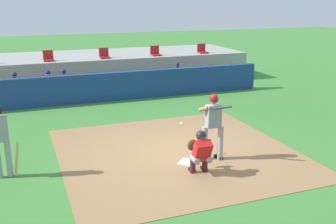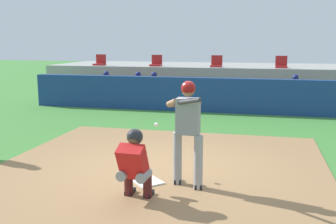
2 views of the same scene
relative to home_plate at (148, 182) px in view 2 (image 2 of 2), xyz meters
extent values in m
plane|color=#428438|center=(0.00, 0.80, -0.02)|extent=(80.00, 80.00, 0.00)
cube|color=#9E754C|center=(0.00, 0.80, -0.02)|extent=(6.40, 6.40, 0.01)
cube|color=white|center=(0.00, 0.00, 0.00)|extent=(0.62, 0.62, 0.02)
cylinder|color=#99999E|center=(0.51, 0.07, 0.44)|extent=(0.15, 0.15, 0.92)
cylinder|color=#99999E|center=(0.89, -0.08, 0.44)|extent=(0.15, 0.15, 0.92)
cube|color=gray|center=(0.70, 0.00, 1.20)|extent=(0.39, 0.25, 0.60)
sphere|color=#996B4C|center=(0.70, 0.00, 1.63)|extent=(0.21, 0.21, 0.21)
sphere|color=maroon|center=(0.70, 0.00, 1.66)|extent=(0.24, 0.24, 0.24)
cylinder|color=#996B4C|center=(0.43, 0.03, 1.41)|extent=(0.25, 0.25, 0.17)
cylinder|color=#996B4C|center=(0.62, 0.07, 1.41)|extent=(0.57, 0.16, 0.18)
cylinder|color=#333338|center=(0.66, -0.18, 1.45)|extent=(0.67, 0.62, 0.24)
cube|color=black|center=(0.49, 0.13, 0.02)|extent=(0.18, 0.28, 0.09)
cube|color=black|center=(0.88, -0.02, 0.02)|extent=(0.18, 0.28, 0.09)
cylinder|color=gray|center=(-0.15, -0.76, 0.40)|extent=(0.18, 0.33, 0.16)
cylinder|color=#4C1919|center=(-0.14, -0.61, 0.19)|extent=(0.14, 0.14, 0.42)
cube|color=black|center=(-0.14, -0.55, 0.02)|extent=(0.12, 0.25, 0.08)
cylinder|color=gray|center=(0.17, -0.78, 0.40)|extent=(0.18, 0.33, 0.16)
cylinder|color=#4C1919|center=(0.18, -0.63, 0.19)|extent=(0.14, 0.14, 0.42)
cube|color=black|center=(0.18, -0.57, 0.02)|extent=(0.12, 0.25, 0.08)
cube|color=red|center=(0.01, -0.82, 0.62)|extent=(0.43, 0.46, 0.57)
cube|color=#2D2D33|center=(0.01, -0.70, 0.62)|extent=(0.39, 0.28, 0.45)
sphere|color=brown|center=(0.01, -0.74, 0.96)|extent=(0.21, 0.21, 0.21)
sphere|color=#232328|center=(0.01, -0.72, 0.98)|extent=(0.25, 0.25, 0.25)
cylinder|color=brown|center=(-0.02, -0.59, 0.62)|extent=(0.13, 0.46, 0.10)
ellipsoid|color=brown|center=(-0.05, -0.37, 0.62)|extent=(0.29, 0.14, 0.30)
sphere|color=white|center=(0.01, 0.52, 0.91)|extent=(0.07, 0.07, 0.07)
cube|color=navy|center=(0.00, 7.30, 0.58)|extent=(13.00, 0.30, 1.20)
cube|color=olive|center=(0.00, 8.30, 0.20)|extent=(11.80, 0.44, 0.45)
cylinder|color=#939399|center=(-4.26, 8.05, 0.47)|extent=(0.15, 0.40, 0.15)
cylinder|color=#939399|center=(-4.26, 7.85, 0.20)|extent=(0.13, 0.13, 0.45)
cube|color=maroon|center=(-4.26, 7.80, 0.02)|extent=(0.11, 0.24, 0.08)
cylinder|color=#939399|center=(-4.00, 8.05, 0.47)|extent=(0.15, 0.40, 0.15)
cylinder|color=#939399|center=(-4.00, 7.85, 0.20)|extent=(0.13, 0.13, 0.45)
cube|color=maroon|center=(-4.00, 7.80, 0.02)|extent=(0.11, 0.24, 0.08)
cube|color=red|center=(-4.13, 8.27, 0.74)|extent=(0.36, 0.22, 0.54)
sphere|color=#996B4C|center=(-4.13, 8.27, 1.13)|extent=(0.20, 0.20, 0.20)
sphere|color=navy|center=(-4.13, 8.27, 1.17)|extent=(0.22, 0.22, 0.22)
cylinder|color=#996B4C|center=(-4.33, 8.13, 0.63)|extent=(0.09, 0.41, 0.22)
cylinder|color=#996B4C|center=(-3.93, 8.13, 0.63)|extent=(0.09, 0.41, 0.22)
cylinder|color=#939399|center=(-2.94, 8.05, 0.47)|extent=(0.15, 0.40, 0.15)
cylinder|color=#939399|center=(-2.94, 7.85, 0.20)|extent=(0.13, 0.13, 0.45)
cube|color=maroon|center=(-2.94, 7.80, 0.02)|extent=(0.11, 0.24, 0.08)
cylinder|color=#939399|center=(-2.68, 8.05, 0.47)|extent=(0.15, 0.40, 0.15)
cylinder|color=#939399|center=(-2.68, 7.85, 0.20)|extent=(0.13, 0.13, 0.45)
cube|color=maroon|center=(-2.68, 7.80, 0.02)|extent=(0.11, 0.24, 0.08)
cube|color=red|center=(-2.81, 8.27, 0.74)|extent=(0.36, 0.22, 0.54)
sphere|color=tan|center=(-2.81, 8.27, 1.13)|extent=(0.20, 0.20, 0.20)
sphere|color=navy|center=(-2.81, 8.27, 1.17)|extent=(0.22, 0.22, 0.22)
cylinder|color=tan|center=(-3.01, 8.13, 0.63)|extent=(0.09, 0.41, 0.22)
cylinder|color=tan|center=(-2.61, 8.13, 0.63)|extent=(0.09, 0.41, 0.22)
cylinder|color=#939399|center=(-2.30, 8.05, 0.47)|extent=(0.15, 0.40, 0.15)
cylinder|color=#939399|center=(-2.30, 7.85, 0.20)|extent=(0.13, 0.13, 0.45)
cube|color=maroon|center=(-2.30, 7.80, 0.02)|extent=(0.11, 0.24, 0.08)
cylinder|color=#939399|center=(-2.04, 8.05, 0.47)|extent=(0.15, 0.40, 0.15)
cylinder|color=#939399|center=(-2.04, 7.85, 0.20)|extent=(0.13, 0.13, 0.45)
cube|color=maroon|center=(-2.04, 7.80, 0.02)|extent=(0.11, 0.24, 0.08)
cube|color=red|center=(-2.17, 8.27, 0.74)|extent=(0.36, 0.22, 0.54)
sphere|color=#996B4C|center=(-2.17, 8.27, 1.13)|extent=(0.20, 0.20, 0.20)
sphere|color=navy|center=(-2.17, 8.27, 1.17)|extent=(0.22, 0.22, 0.22)
cylinder|color=#996B4C|center=(-2.37, 8.13, 0.63)|extent=(0.09, 0.41, 0.22)
cylinder|color=#996B4C|center=(-1.97, 8.13, 0.63)|extent=(0.09, 0.41, 0.22)
cylinder|color=#939399|center=(2.89, 8.05, 0.47)|extent=(0.15, 0.40, 0.15)
cylinder|color=#939399|center=(2.89, 7.85, 0.20)|extent=(0.13, 0.13, 0.45)
cube|color=maroon|center=(2.89, 7.80, 0.02)|extent=(0.11, 0.24, 0.08)
cylinder|color=#939399|center=(3.15, 8.05, 0.47)|extent=(0.15, 0.40, 0.15)
cylinder|color=#939399|center=(3.15, 7.85, 0.20)|extent=(0.13, 0.13, 0.45)
cube|color=maroon|center=(3.15, 7.80, 0.02)|extent=(0.11, 0.24, 0.08)
cube|color=red|center=(3.02, 8.27, 0.74)|extent=(0.36, 0.22, 0.54)
sphere|color=brown|center=(3.02, 8.27, 1.13)|extent=(0.20, 0.20, 0.20)
sphere|color=navy|center=(3.02, 8.27, 1.17)|extent=(0.22, 0.22, 0.22)
cylinder|color=brown|center=(2.82, 8.13, 0.63)|extent=(0.09, 0.41, 0.22)
cylinder|color=brown|center=(3.22, 8.13, 0.63)|extent=(0.09, 0.41, 0.22)
cube|color=#9E9E99|center=(0.00, 11.70, 0.68)|extent=(15.00, 4.40, 1.40)
cube|color=#A51E1E|center=(-5.20, 10.10, 1.42)|extent=(0.46, 0.46, 0.08)
cube|color=#A51E1E|center=(-5.20, 10.30, 1.66)|extent=(0.46, 0.06, 0.40)
cube|color=#A51E1E|center=(-2.60, 10.10, 1.42)|extent=(0.46, 0.46, 0.08)
cube|color=#A51E1E|center=(-2.60, 10.30, 1.66)|extent=(0.46, 0.06, 0.40)
cube|color=#A51E1E|center=(0.00, 10.10, 1.42)|extent=(0.46, 0.46, 0.08)
cube|color=#A51E1E|center=(0.00, 10.30, 1.66)|extent=(0.46, 0.06, 0.40)
cube|color=#A51E1E|center=(2.60, 10.10, 1.42)|extent=(0.46, 0.46, 0.08)
cube|color=#A51E1E|center=(2.60, 10.30, 1.66)|extent=(0.46, 0.06, 0.40)
camera|label=1|loc=(-3.96, -8.98, 4.16)|focal=42.88mm
camera|label=2|loc=(1.85, -6.23, 2.40)|focal=41.88mm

